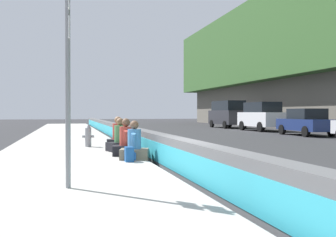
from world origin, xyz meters
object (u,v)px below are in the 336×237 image
(seated_person_far, at_px, (118,138))
(parked_car_midline, at_px, (262,116))
(seated_person_foreground, at_px, (134,147))
(fire_hydrant, at_px, (88,135))
(parked_car_fourth, at_px, (306,122))
(seated_person_middle, at_px, (126,144))
(route_sign_post, at_px, (68,70))
(backpack, at_px, (130,154))
(parked_car_far, at_px, (228,114))
(seated_person_rear, at_px, (120,141))

(seated_person_far, height_order, parked_car_midline, parked_car_midline)
(seated_person_foreground, bearing_deg, fire_hydrant, 13.06)
(fire_hydrant, relative_size, parked_car_fourth, 0.19)
(seated_person_middle, bearing_deg, parked_car_midline, -38.57)
(route_sign_post, relative_size, fire_hydrant, 4.09)
(seated_person_middle, bearing_deg, seated_person_foreground, -175.48)
(route_sign_post, xyz_separation_m, backpack, (3.46, -1.62, -1.88))
(route_sign_post, height_order, seated_person_far, route_sign_post)
(seated_person_middle, xyz_separation_m, parked_car_fourth, (10.10, -12.93, 0.36))
(seated_person_foreground, relative_size, backpack, 2.75)
(parked_car_midline, bearing_deg, fire_hydrant, 132.67)
(fire_hydrant, xyz_separation_m, parked_car_far, (19.62, -14.01, 0.77))
(route_sign_post, height_order, seated_person_foreground, route_sign_post)
(route_sign_post, height_order, parked_car_far, route_sign_post)
(route_sign_post, xyz_separation_m, seated_person_rear, (6.44, -1.75, -1.71))
(route_sign_post, bearing_deg, backpack, -25.02)
(seated_person_middle, bearing_deg, parked_car_fourth, -52.01)
(seated_person_foreground, bearing_deg, parked_car_far, -28.19)
(fire_hydrant, height_order, backpack, fire_hydrant)
(route_sign_post, distance_m, parked_car_fourth, 21.14)
(backpack, relative_size, parked_car_fourth, 0.09)
(fire_hydrant, xyz_separation_m, seated_person_rear, (-2.10, -0.97, -0.09))
(fire_hydrant, relative_size, parked_car_midline, 0.18)
(route_sign_post, relative_size, parked_car_fourth, 0.79)
(route_sign_post, relative_size, parked_car_midline, 0.74)
(route_sign_post, height_order, seated_person_middle, route_sign_post)
(route_sign_post, xyz_separation_m, seated_person_far, (7.82, -1.84, -1.70))
(seated_person_rear, xyz_separation_m, parked_car_midline, (15.14, -13.18, 0.69))
(route_sign_post, height_order, fire_hydrant, route_sign_post)
(seated_person_far, bearing_deg, parked_car_fourth, -60.26)
(seated_person_rear, bearing_deg, seated_person_middle, -179.99)
(backpack, xyz_separation_m, parked_car_midline, (18.12, -13.31, 0.85))
(seated_person_rear, bearing_deg, fire_hydrant, 24.86)
(seated_person_rear, bearing_deg, seated_person_far, -3.96)
(route_sign_post, bearing_deg, seated_person_foreground, -24.69)
(seated_person_rear, bearing_deg, route_sign_post, 164.84)
(seated_person_foreground, bearing_deg, seated_person_far, -0.15)
(parked_car_fourth, height_order, parked_car_midline, parked_car_midline)
(backpack, height_order, parked_car_fourth, parked_car_fourth)
(seated_person_rear, distance_m, seated_person_far, 1.38)
(seated_person_middle, distance_m, parked_car_fourth, 16.41)
(seated_person_middle, bearing_deg, seated_person_rear, 0.01)
(fire_hydrant, distance_m, seated_person_foreground, 4.68)
(parked_car_midline, relative_size, parked_car_far, 0.94)
(fire_hydrant, height_order, seated_person_middle, seated_person_middle)
(seated_person_far, relative_size, parked_car_far, 0.23)
(parked_car_far, bearing_deg, seated_person_foreground, 151.81)
(parked_car_fourth, distance_m, parked_car_midline, 6.45)
(fire_hydrant, bearing_deg, seated_person_middle, -164.41)
(fire_hydrant, xyz_separation_m, backpack, (-5.08, -0.84, -0.25))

